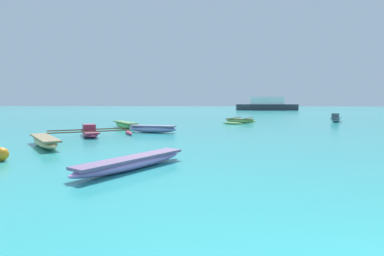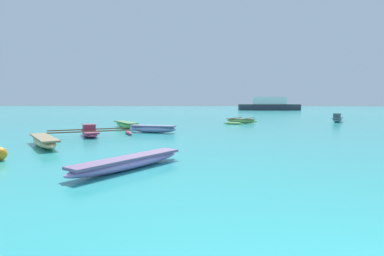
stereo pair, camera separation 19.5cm
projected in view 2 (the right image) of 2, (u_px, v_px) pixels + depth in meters
name	position (u px, v px, depth m)	size (l,w,h in m)	color
moored_boat_0	(44.00, 141.00, 13.08)	(3.00, 3.44, 0.43)	#E0C17D
moored_boat_1	(126.00, 125.00, 22.07)	(2.84, 3.65, 0.47)	#5FBE55
moored_boat_2	(90.00, 132.00, 16.97)	(4.81, 3.64, 0.66)	#E0416B
moored_boat_3	(129.00, 162.00, 8.74)	(2.75, 3.84, 0.36)	#B587CF
moored_boat_4	(337.00, 119.00, 28.61)	(1.96, 2.75, 0.84)	slate
moored_boat_5	(153.00, 129.00, 18.92)	(3.26, 1.33, 0.46)	#9CA6DC
moored_boat_6	(241.00, 121.00, 27.12)	(3.40, 4.25, 0.47)	#8EBA60
mooring_buoy_0	(0.00, 154.00, 9.93)	(0.46, 0.46, 0.46)	orange
distant_ferry	(269.00, 105.00, 66.63)	(13.30, 2.93, 2.93)	#2D333D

